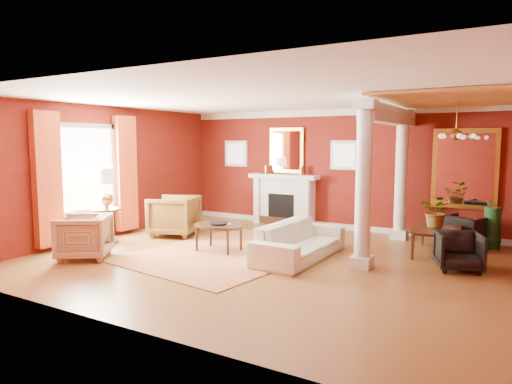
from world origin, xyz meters
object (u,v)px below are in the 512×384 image
Objects in this scene: armchair_leopard at (174,214)px; dining_table at (439,233)px; armchair_stripe at (84,235)px; side_table at (106,192)px; sofa at (300,234)px; coffee_table at (219,227)px.

dining_table is (5.46, 1.18, -0.09)m from armchair_leopard.
side_table is (-0.65, 1.10, 0.63)m from armchair_stripe.
sofa reaches higher than coffee_table.
side_table is (-4.03, -0.88, 0.63)m from sofa.
armchair_leopard is 1.13× the size of armchair_stripe.
armchair_leopard is at bearing 143.97° from armchair_stripe.
sofa is 3.93m from armchair_stripe.
armchair_stripe reaches higher than dining_table.
armchair_stripe is at bearing 121.32° from sofa.
side_table is 6.68m from dining_table.
armchair_leopard reaches higher than coffee_table.
armchair_stripe is 6.58m from dining_table.
sofa is 2.19× the size of coffee_table.
coffee_table is (-1.60, -0.28, 0.03)m from sofa.
side_table reaches higher than armchair_stripe.
sofa is at bearing 64.12° from armchair_leopard.
armchair_stripe is 2.47m from coffee_table.
dining_table is at bearing 83.76° from armchair_leopard.
armchair_leopard reaches higher than dining_table.
sofa is at bearing 124.68° from dining_table.
sofa reaches higher than armchair_stripe.
armchair_leopard is 1.87m from coffee_table.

